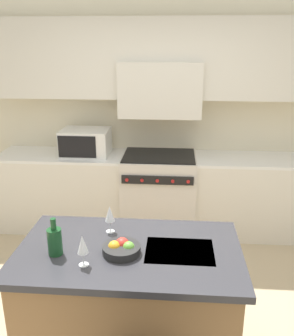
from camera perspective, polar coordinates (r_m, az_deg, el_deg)
The scene contains 9 objects.
back_cabinetry at distance 4.37m, azimuth 2.13°, elevation 11.51°, with size 10.00×0.46×2.70m.
back_counter at distance 4.43m, azimuth 1.81°, elevation -3.82°, with size 3.76×0.62×0.91m.
range_stove at distance 4.41m, azimuth 1.79°, elevation -3.81°, with size 0.84×0.70×0.93m.
microwave at distance 4.35m, azimuth -9.33°, elevation 3.90°, with size 0.54×0.42×0.30m.
kitchen_island at distance 2.68m, azimuth -2.60°, elevation -20.48°, with size 1.42×0.85×0.91m.
wine_bottle at distance 2.39m, azimuth -13.88°, elevation -10.71°, with size 0.09×0.09×0.24m.
wine_glass_near at distance 2.22m, azimuth -9.78°, elevation -11.55°, with size 0.07×0.07×0.19m.
wine_glass_far at distance 2.56m, azimuth -5.70°, elevation -7.07°, with size 0.07×0.07×0.19m.
fruit_bowl at distance 2.37m, azimuth -3.90°, elevation -12.10°, with size 0.24×0.24×0.09m.
Camera 1 is at (0.18, -2.25, 2.16)m, focal length 40.00 mm.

